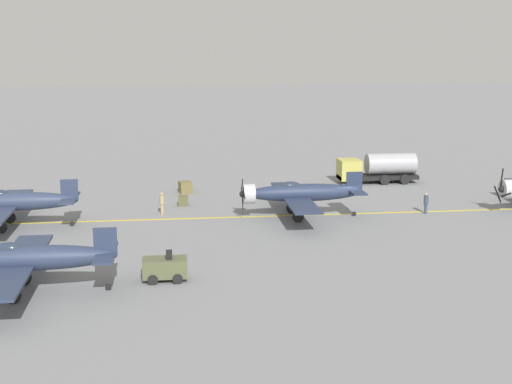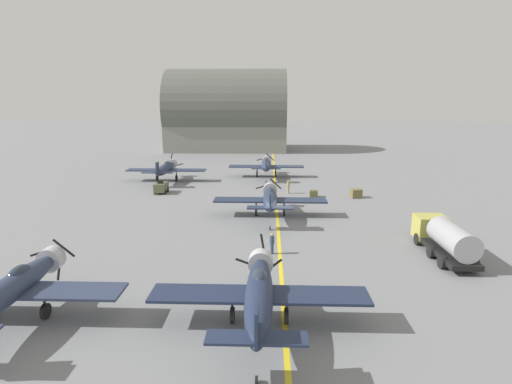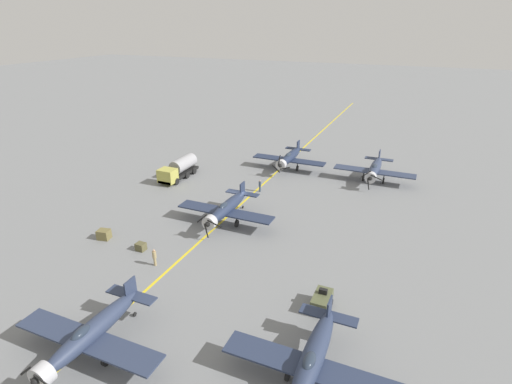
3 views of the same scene
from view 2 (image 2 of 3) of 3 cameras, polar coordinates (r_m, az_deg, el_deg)
The scene contains 14 objects.
ground_plane at distance 39.22m, azimuth 3.15°, elevation -5.05°, with size 400.00×400.00×0.00m, color slate.
taxiway_stripe at distance 39.22m, azimuth 3.15°, elevation -5.05°, with size 0.30×160.00×0.01m, color yellow.
airplane_far_center at distance 64.18m, azimuth 1.48°, elevation 3.90°, with size 12.00×9.98×3.65m.
airplane_near_center at distance 22.14m, azimuth 0.46°, elevation -14.18°, with size 12.00×9.98×3.79m.
airplane_mid_center at distance 42.23m, azimuth 2.04°, elevation -0.89°, with size 12.00×9.98×3.65m.
airplane_near_left at distance 26.30m, azimuth -31.49°, elevation -11.64°, with size 12.00×9.98×3.65m.
airplane_far_left at distance 62.31m, azimuth -12.76°, elevation 3.30°, with size 12.00×9.98×3.77m.
fuel_tanker at distance 35.12m, azimuth 25.37°, elevation -5.91°, with size 2.68×8.00×2.98m.
tow_tractor at distance 54.84m, azimuth -13.39°, elevation 0.68°, with size 1.57×2.60×1.79m.
ground_crew_walking at distance 32.34m, azimuth 2.30°, elevation -7.25°, with size 0.38×0.38×1.73m.
ground_crew_inspecting at distance 53.19m, azimuth 4.64°, elevation 0.86°, with size 0.40×0.40×1.84m.
supply_crate_by_tanker at distance 51.82m, azimuth 8.23°, elevation -0.23°, with size 1.00×0.83×0.83m, color brown.
supply_crate_mid_lane at distance 52.35m, azimuth 14.10°, elevation -0.20°, with size 1.31×1.09×1.09m, color brown.
hangar at distance 101.64m, azimuth -4.07°, elevation 10.82°, with size 28.83×19.24×19.66m.
Camera 2 is at (-0.94, -37.29, 12.11)m, focal length 28.00 mm.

